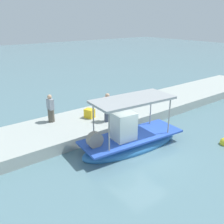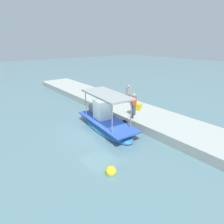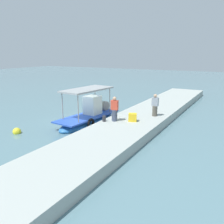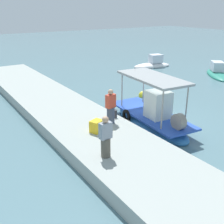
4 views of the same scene
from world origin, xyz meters
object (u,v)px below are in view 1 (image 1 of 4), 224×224
(main_fishing_boat, at_px, (130,139))
(cargo_crate, at_px, (90,113))
(mooring_bollard, at_px, (120,119))
(fisherman_by_crate, at_px, (51,110))
(fisherman_near_bollard, at_px, (108,109))

(main_fishing_boat, relative_size, cargo_crate, 10.57)
(main_fishing_boat, relative_size, mooring_bollard, 14.82)
(main_fishing_boat, relative_size, fisherman_by_crate, 3.55)
(main_fishing_boat, xyz_separation_m, mooring_bollard, (-0.83, -1.89, 0.36))
(main_fishing_boat, xyz_separation_m, fisherman_by_crate, (2.41, -4.51, 0.93))
(main_fishing_boat, distance_m, cargo_crate, 3.67)
(fisherman_near_bollard, distance_m, fisherman_by_crate, 3.42)
(fisherman_near_bollard, height_order, cargo_crate, fisherman_near_bollard)
(mooring_bollard, relative_size, cargo_crate, 0.71)
(mooring_bollard, bearing_deg, main_fishing_boat, 66.40)
(main_fishing_boat, height_order, mooring_bollard, main_fishing_boat)
(cargo_crate, bearing_deg, main_fishing_boat, 93.35)
(main_fishing_boat, height_order, fisherman_near_bollard, main_fishing_boat)
(fisherman_near_bollard, bearing_deg, main_fishing_boat, 82.11)
(fisherman_by_crate, distance_m, mooring_bollard, 4.20)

